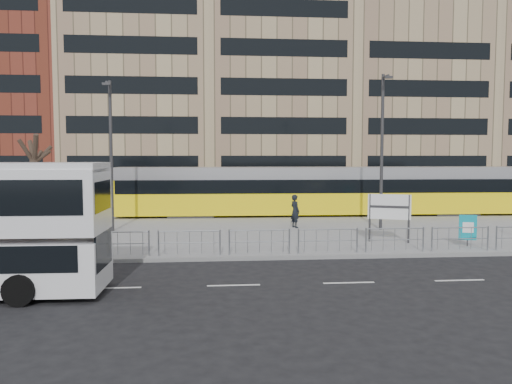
{
  "coord_description": "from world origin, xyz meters",
  "views": [
    {
      "loc": [
        -2.66,
        -20.69,
        4.41
      ],
      "look_at": [
        -0.38,
        6.0,
        2.45
      ],
      "focal_mm": 35.0,
      "sensor_mm": 36.0,
      "label": 1
    }
  ],
  "objects": [
    {
      "name": "ground",
      "position": [
        0.0,
        0.0,
        0.0
      ],
      "size": [
        120.0,
        120.0,
        0.0
      ],
      "primitive_type": "plane",
      "color": "black",
      "rests_on": "ground"
    },
    {
      "name": "plaza",
      "position": [
        0.0,
        12.0,
        0.07
      ],
      "size": [
        64.0,
        24.0,
        0.15
      ],
      "primitive_type": "cube",
      "color": "gray",
      "rests_on": "ground"
    },
    {
      "name": "kerb",
      "position": [
        0.0,
        0.05,
        0.07
      ],
      "size": [
        64.0,
        0.25,
        0.17
      ],
      "primitive_type": "cube",
      "color": "gray",
      "rests_on": "ground"
    },
    {
      "name": "building_row",
      "position": [
        1.55,
        34.27,
        12.91
      ],
      "size": [
        70.4,
        18.4,
        31.2
      ],
      "color": "maroon",
      "rests_on": "ground"
    },
    {
      "name": "pedestrian_barrier",
      "position": [
        2.0,
        0.5,
        0.98
      ],
      "size": [
        32.07,
        0.07,
        1.1
      ],
      "color": "#96999E",
      "rests_on": "plaza"
    },
    {
      "name": "road_markings",
      "position": [
        1.0,
        -4.0,
        0.01
      ],
      "size": [
        62.0,
        0.12,
        0.01
      ],
      "primitive_type": "cube",
      "color": "white",
      "rests_on": "ground"
    },
    {
      "name": "tram",
      "position": [
        5.17,
        14.3,
        1.88
      ],
      "size": [
        29.26,
        3.38,
        3.44
      ],
      "rotation": [
        0.0,
        0.0,
        -0.02
      ],
      "color": "yellow",
      "rests_on": "plaza"
    },
    {
      "name": "station_sign",
      "position": [
        5.93,
        2.99,
        1.79
      ],
      "size": [
        1.95,
        0.83,
        2.37
      ],
      "rotation": [
        0.0,
        0.0,
        -0.38
      ],
      "color": "#2D2D30",
      "rests_on": "plaza"
    },
    {
      "name": "ad_panel",
      "position": [
        9.24,
        1.6,
        1.02
      ],
      "size": [
        0.78,
        0.27,
        1.49
      ],
      "rotation": [
        0.0,
        0.0,
        -0.27
      ],
      "color": "#2D2D30",
      "rests_on": "plaza"
    },
    {
      "name": "pedestrian",
      "position": [
        2.13,
        8.3,
        1.13
      ],
      "size": [
        0.72,
        0.85,
        1.96
      ],
      "primitive_type": "imported",
      "rotation": [
        0.0,
        0.0,
        2.0
      ],
      "color": "black",
      "rests_on": "plaza"
    },
    {
      "name": "traffic_light_west",
      "position": [
        -9.66,
        0.5,
        2.12
      ],
      "size": [
        0.18,
        0.21,
        3.1
      ],
      "rotation": [
        0.0,
        0.0,
        0.09
      ],
      "color": "#2D2D30",
      "rests_on": "plaza"
    },
    {
      "name": "lamp_post_west",
      "position": [
        -8.37,
        7.84,
        4.73
      ],
      "size": [
        0.45,
        1.04,
        8.41
      ],
      "color": "#2D2D30",
      "rests_on": "plaza"
    },
    {
      "name": "lamp_post_east",
      "position": [
        6.94,
        7.1,
        4.95
      ],
      "size": [
        0.45,
        1.04,
        8.85
      ],
      "color": "#2D2D30",
      "rests_on": "plaza"
    },
    {
      "name": "bare_tree",
      "position": [
        -11.78,
        5.65,
        5.58
      ],
      "size": [
        4.63,
        4.63,
        7.55
      ],
      "color": "black",
      "rests_on": "plaza"
    }
  ]
}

